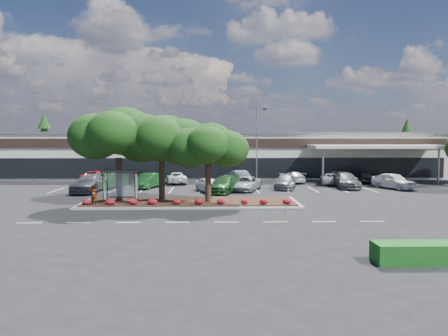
{
  "coord_description": "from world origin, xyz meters",
  "views": [
    {
      "loc": [
        -0.05,
        -32.16,
        5.52
      ],
      "look_at": [
        0.95,
        9.55,
        2.6
      ],
      "focal_mm": 35.0,
      "sensor_mm": 36.0,
      "label": 1
    }
  ],
  "objects_px": {
    "survey_stake": "(285,218)",
    "light_pole": "(258,149)",
    "car_1": "(108,181)",
    "car_0": "(89,184)"
  },
  "relations": [
    {
      "from": "survey_stake",
      "to": "car_1",
      "type": "distance_m",
      "value": 26.36
    },
    {
      "from": "light_pole",
      "to": "car_1",
      "type": "relative_size",
      "value": 1.81
    },
    {
      "from": "survey_stake",
      "to": "light_pole",
      "type": "bearing_deg",
      "value": 87.66
    },
    {
      "from": "car_0",
      "to": "car_1",
      "type": "distance_m",
      "value": 3.22
    },
    {
      "from": "light_pole",
      "to": "survey_stake",
      "type": "xyz_separation_m",
      "value": [
        -1.15,
        -28.11,
        -3.41
      ]
    },
    {
      "from": "light_pole",
      "to": "car_1",
      "type": "xyz_separation_m",
      "value": [
        -16.94,
        -7.0,
        -3.24
      ]
    },
    {
      "from": "light_pole",
      "to": "car_0",
      "type": "xyz_separation_m",
      "value": [
        -18.11,
        -10.01,
        -3.23
      ]
    },
    {
      "from": "survey_stake",
      "to": "car_0",
      "type": "height_order",
      "value": "car_0"
    },
    {
      "from": "light_pole",
      "to": "survey_stake",
      "type": "bearing_deg",
      "value": -92.34
    },
    {
      "from": "light_pole",
      "to": "survey_stake",
      "type": "height_order",
      "value": "light_pole"
    }
  ]
}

